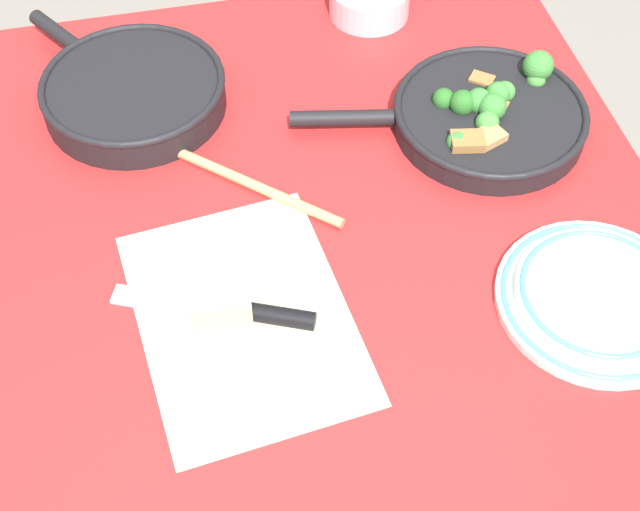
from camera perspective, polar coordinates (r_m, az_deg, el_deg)
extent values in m
plane|color=slate|center=(1.81, 0.00, -15.24)|extent=(14.00, 14.00, 0.00)
cube|color=red|center=(1.18, 0.00, -1.06)|extent=(1.20, 0.99, 0.03)
cylinder|color=#BCBCC1|center=(1.90, 9.42, 7.01)|extent=(0.05, 0.05, 0.71)
cylinder|color=#BCBCC1|center=(1.82, -17.30, 2.65)|extent=(0.05, 0.05, 0.71)
cylinder|color=black|center=(1.36, 10.79, 8.62)|extent=(0.28, 0.28, 0.04)
torus|color=black|center=(1.35, 10.90, 9.17)|extent=(0.29, 0.29, 0.01)
cylinder|color=black|center=(1.33, 1.42, 8.79)|extent=(0.05, 0.16, 0.02)
cylinder|color=#205218|center=(1.35, 8.98, 8.88)|extent=(0.01, 0.01, 0.02)
sphere|color=#286023|center=(1.33, 9.11, 9.63)|extent=(0.04, 0.04, 0.04)
cylinder|color=#2C6823|center=(1.30, 8.65, 6.60)|extent=(0.01, 0.01, 0.02)
sphere|color=#387A33|center=(1.28, 8.75, 7.19)|extent=(0.03, 0.03, 0.03)
cylinder|color=#357027|center=(1.39, 11.58, 9.59)|extent=(0.01, 0.01, 0.02)
sphere|color=#428438|center=(1.37, 11.72, 10.22)|extent=(0.03, 0.03, 0.03)
cylinder|color=#357027|center=(1.33, 10.52, 7.66)|extent=(0.01, 0.01, 0.02)
sphere|color=#428438|center=(1.31, 10.66, 8.34)|extent=(0.03, 0.03, 0.03)
cylinder|color=#2C6823|center=(1.35, 10.81, 8.51)|extent=(0.01, 0.01, 0.02)
sphere|color=#387A33|center=(1.33, 10.97, 9.32)|extent=(0.04, 0.04, 0.04)
cylinder|color=#205218|center=(1.36, 7.81, 9.24)|extent=(0.01, 0.01, 0.02)
sphere|color=#286023|center=(1.34, 7.90, 9.89)|extent=(0.03, 0.03, 0.03)
cylinder|color=#357027|center=(1.42, 13.52, 10.32)|extent=(0.01, 0.01, 0.02)
sphere|color=#428438|center=(1.41, 13.66, 10.87)|extent=(0.03, 0.03, 0.03)
cylinder|color=#2C6823|center=(1.43, 13.56, 10.81)|extent=(0.02, 0.02, 0.03)
sphere|color=#387A33|center=(1.41, 13.79, 11.71)|extent=(0.05, 0.05, 0.05)
cylinder|color=#2C6823|center=(1.38, 11.15, 9.39)|extent=(0.01, 0.01, 0.02)
sphere|color=#387A33|center=(1.36, 11.30, 10.11)|extent=(0.04, 0.04, 0.04)
cylinder|color=#2C6823|center=(1.36, 9.97, 8.96)|extent=(0.01, 0.01, 0.02)
sphere|color=#387A33|center=(1.34, 10.11, 9.72)|extent=(0.04, 0.04, 0.04)
cube|color=#AD7F4C|center=(1.35, 11.25, 8.69)|extent=(0.03, 0.04, 0.02)
cube|color=olive|center=(1.40, 10.25, 10.68)|extent=(0.04, 0.04, 0.03)
cube|color=#AD7F4C|center=(1.30, 10.65, 7.07)|extent=(0.05, 0.05, 0.04)
cube|color=olive|center=(1.29, 9.36, 6.84)|extent=(0.04, 0.05, 0.04)
cube|color=olive|center=(1.36, 11.10, 9.08)|extent=(0.04, 0.04, 0.03)
cylinder|color=black|center=(1.39, -11.78, 10.04)|extent=(0.27, 0.27, 0.05)
torus|color=black|center=(1.38, -11.94, 10.78)|extent=(0.28, 0.28, 0.01)
cylinder|color=black|center=(1.52, -16.50, 13.55)|extent=(0.11, 0.08, 0.02)
cylinder|color=#E5CC60|center=(1.39, -11.75, 9.90)|extent=(0.22, 0.22, 0.02)
cylinder|color=tan|center=(1.27, -5.42, 5.02)|extent=(0.25, 0.27, 0.02)
ellipsoid|color=tan|center=(1.36, -12.36, 7.97)|extent=(0.07, 0.07, 0.02)
cube|color=beige|center=(1.12, -4.90, -3.92)|extent=(0.38, 0.29, 0.00)
cube|color=silver|center=(1.14, -8.92, -3.11)|extent=(0.10, 0.17, 0.01)
cylinder|color=black|center=(1.11, -2.49, -3.92)|extent=(0.06, 0.09, 0.02)
cube|color=#EFD67A|center=(1.12, -6.47, -2.33)|extent=(0.10, 0.08, 0.05)
cylinder|color=silver|center=(1.18, 17.27, -2.75)|extent=(0.26, 0.26, 0.01)
torus|color=#4C9EB7|center=(1.17, 17.34, -2.58)|extent=(0.24, 0.24, 0.01)
cylinder|color=silver|center=(1.17, 17.41, -2.41)|extent=(0.21, 0.21, 0.01)
torus|color=#4C9EB7|center=(1.17, 17.48, -2.23)|extent=(0.20, 0.20, 0.01)
cylinder|color=#B7B7BC|center=(1.55, 3.18, 16.01)|extent=(0.13, 0.13, 0.05)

